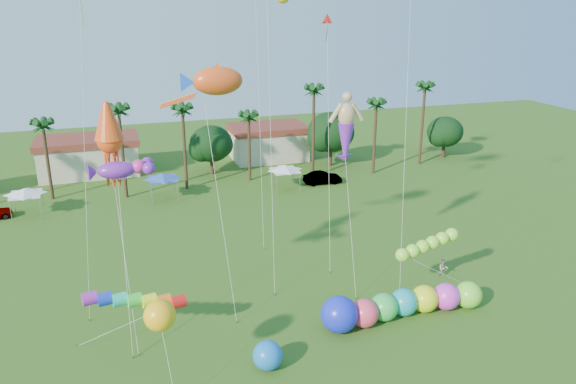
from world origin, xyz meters
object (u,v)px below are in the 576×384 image
object	(u,v)px
car_b	(323,178)
blue_ball	(268,355)
spectator_b	(443,268)
caterpillar_inflatable	(397,305)

from	to	relation	value
car_b	blue_ball	bearing A→B (deg)	156.10
spectator_b	blue_ball	bearing A→B (deg)	-125.35
spectator_b	caterpillar_inflatable	world-z (taller)	caterpillar_inflatable
spectator_b	blue_ball	distance (m)	18.26
car_b	caterpillar_inflatable	distance (m)	30.97
blue_ball	car_b	bearing A→B (deg)	63.59
caterpillar_inflatable	blue_ball	world-z (taller)	caterpillar_inflatable
spectator_b	caterpillar_inflatable	bearing A→B (deg)	-114.32
car_b	spectator_b	xyz separation A→B (m)	(0.40, -25.87, 0.02)
car_b	caterpillar_inflatable	xyz separation A→B (m)	(-6.20, -30.34, 0.31)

